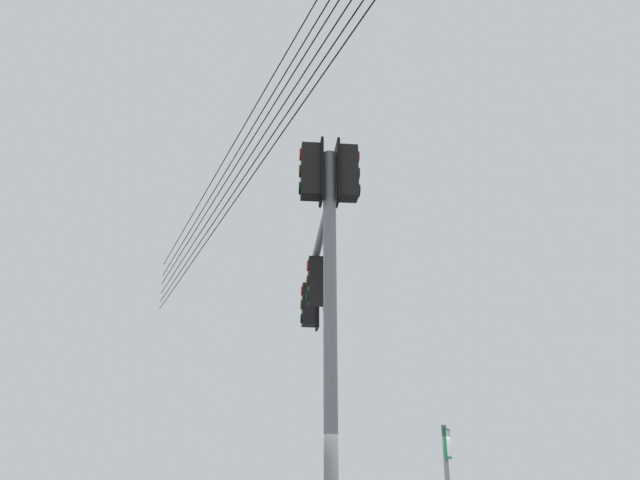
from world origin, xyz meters
name	(u,v)px	position (x,y,z in m)	size (l,w,h in m)	color
signal_mast_assembly	(322,280)	(0.32, -1.84, 5.08)	(3.22, 5.56, 7.01)	gray
overhead_wire_span	(300,70)	(0.66, -2.11, 9.38)	(5.01, 29.83, 2.36)	black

